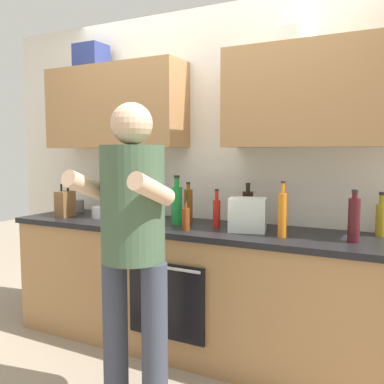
{
  "coord_description": "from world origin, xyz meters",
  "views": [
    {
      "loc": [
        1.33,
        -2.59,
        1.42
      ],
      "look_at": [
        0.04,
        -0.1,
        1.15
      ],
      "focal_mm": 39.33,
      "sensor_mm": 36.0,
      "label": 1
    }
  ],
  "objects_px": {
    "bottle_oil": "(381,218)",
    "bottle_wine": "(354,219)",
    "knife_block": "(65,204)",
    "bottle_syrup": "(188,205)",
    "cup_stoneware": "(79,206)",
    "bottle_soy": "(248,208)",
    "cup_coffee": "(147,217)",
    "cup_tea": "(158,211)",
    "mixing_bowl": "(105,212)",
    "grocery_bag_produce": "(248,215)",
    "bottle_soda": "(177,204)",
    "bottle_hotsauce": "(217,212)",
    "person_standing": "(133,233)",
    "bottle_juice": "(282,214)",
    "bottle_vinegar": "(186,219)"
  },
  "relations": [
    {
      "from": "bottle_oil",
      "to": "bottle_wine",
      "type": "bearing_deg",
      "value": -116.15
    },
    {
      "from": "knife_block",
      "to": "bottle_syrup",
      "type": "bearing_deg",
      "value": 13.04
    },
    {
      "from": "cup_stoneware",
      "to": "bottle_soy",
      "type": "bearing_deg",
      "value": 0.56
    },
    {
      "from": "bottle_syrup",
      "to": "cup_coffee",
      "type": "height_order",
      "value": "bottle_syrup"
    },
    {
      "from": "bottle_soy",
      "to": "cup_tea",
      "type": "bearing_deg",
      "value": 179.77
    },
    {
      "from": "cup_coffee",
      "to": "mixing_bowl",
      "type": "xyz_separation_m",
      "value": [
        -0.45,
        0.08,
        -0.01
      ]
    },
    {
      "from": "bottle_soy",
      "to": "cup_coffee",
      "type": "distance_m",
      "value": 0.73
    },
    {
      "from": "grocery_bag_produce",
      "to": "bottle_soy",
      "type": "bearing_deg",
      "value": 109.7
    },
    {
      "from": "bottle_syrup",
      "to": "knife_block",
      "type": "height_order",
      "value": "bottle_syrup"
    },
    {
      "from": "bottle_wine",
      "to": "mixing_bowl",
      "type": "bearing_deg",
      "value": 177.95
    },
    {
      "from": "cup_stoneware",
      "to": "grocery_bag_produce",
      "type": "relative_size",
      "value": 0.43
    },
    {
      "from": "bottle_soda",
      "to": "grocery_bag_produce",
      "type": "xyz_separation_m",
      "value": [
        0.55,
        -0.04,
        -0.03
      ]
    },
    {
      "from": "bottle_hotsauce",
      "to": "bottle_oil",
      "type": "relative_size",
      "value": 0.97
    },
    {
      "from": "bottle_soda",
      "to": "bottle_hotsauce",
      "type": "bearing_deg",
      "value": 4.82
    },
    {
      "from": "person_standing",
      "to": "cup_stoneware",
      "type": "xyz_separation_m",
      "value": [
        -1.24,
        0.96,
        -0.04
      ]
    },
    {
      "from": "bottle_hotsauce",
      "to": "knife_block",
      "type": "bearing_deg",
      "value": -173.8
    },
    {
      "from": "bottle_juice",
      "to": "bottle_vinegar",
      "type": "bearing_deg",
      "value": -173.13
    },
    {
      "from": "bottle_soy",
      "to": "bottle_juice",
      "type": "relative_size",
      "value": 0.88
    },
    {
      "from": "person_standing",
      "to": "bottle_syrup",
      "type": "xyz_separation_m",
      "value": [
        -0.15,
        0.92,
        0.04
      ]
    },
    {
      "from": "bottle_vinegar",
      "to": "bottle_juice",
      "type": "xyz_separation_m",
      "value": [
        0.63,
        0.08,
        0.06
      ]
    },
    {
      "from": "bottle_soy",
      "to": "grocery_bag_produce",
      "type": "bearing_deg",
      "value": -70.3
    },
    {
      "from": "person_standing",
      "to": "bottle_wine",
      "type": "bearing_deg",
      "value": 35.56
    },
    {
      "from": "bottle_vinegar",
      "to": "bottle_juice",
      "type": "relative_size",
      "value": 0.58
    },
    {
      "from": "bottle_vinegar",
      "to": "bottle_soy",
      "type": "bearing_deg",
      "value": 50.63
    },
    {
      "from": "bottle_vinegar",
      "to": "cup_coffee",
      "type": "distance_m",
      "value": 0.39
    },
    {
      "from": "bottle_wine",
      "to": "mixing_bowl",
      "type": "height_order",
      "value": "bottle_wine"
    },
    {
      "from": "bottle_oil",
      "to": "mixing_bowl",
      "type": "distance_m",
      "value": 2.0
    },
    {
      "from": "bottle_soda",
      "to": "mixing_bowl",
      "type": "xyz_separation_m",
      "value": [
        -0.65,
        -0.0,
        -0.1
      ]
    },
    {
      "from": "mixing_bowl",
      "to": "knife_block",
      "type": "height_order",
      "value": "knife_block"
    },
    {
      "from": "bottle_hotsauce",
      "to": "bottle_juice",
      "type": "distance_m",
      "value": 0.52
    },
    {
      "from": "bottle_oil",
      "to": "cup_stoneware",
      "type": "relative_size",
      "value": 2.7
    },
    {
      "from": "bottle_syrup",
      "to": "bottle_soda",
      "type": "xyz_separation_m",
      "value": [
        -0.03,
        -0.12,
        0.02
      ]
    },
    {
      "from": "bottle_soda",
      "to": "knife_block",
      "type": "distance_m",
      "value": 0.97
    },
    {
      "from": "cup_coffee",
      "to": "knife_block",
      "type": "relative_size",
      "value": 0.37
    },
    {
      "from": "bottle_soda",
      "to": "knife_block",
      "type": "xyz_separation_m",
      "value": [
        -0.97,
        -0.11,
        -0.04
      ]
    },
    {
      "from": "cup_stoneware",
      "to": "cup_coffee",
      "type": "bearing_deg",
      "value": -15.7
    },
    {
      "from": "bottle_wine",
      "to": "bottle_soda",
      "type": "relative_size",
      "value": 0.87
    },
    {
      "from": "bottle_syrup",
      "to": "knife_block",
      "type": "distance_m",
      "value": 1.02
    },
    {
      "from": "bottle_oil",
      "to": "grocery_bag_produce",
      "type": "height_order",
      "value": "bottle_oil"
    },
    {
      "from": "bottle_syrup",
      "to": "mixing_bowl",
      "type": "xyz_separation_m",
      "value": [
        -0.68,
        -0.12,
        -0.08
      ]
    },
    {
      "from": "bottle_juice",
      "to": "grocery_bag_produce",
      "type": "height_order",
      "value": "bottle_juice"
    },
    {
      "from": "bottle_syrup",
      "to": "bottle_wine",
      "type": "relative_size",
      "value": 0.97
    },
    {
      "from": "bottle_soda",
      "to": "person_standing",
      "type": "bearing_deg",
      "value": -77.24
    },
    {
      "from": "bottle_wine",
      "to": "bottle_oil",
      "type": "height_order",
      "value": "bottle_wine"
    },
    {
      "from": "bottle_syrup",
      "to": "bottle_oil",
      "type": "distance_m",
      "value": 1.31
    },
    {
      "from": "cup_stoneware",
      "to": "bottle_soda",
      "type": "bearing_deg",
      "value": -8.35
    },
    {
      "from": "person_standing",
      "to": "cup_tea",
      "type": "height_order",
      "value": "person_standing"
    },
    {
      "from": "bottle_oil",
      "to": "cup_tea",
      "type": "height_order",
      "value": "bottle_oil"
    },
    {
      "from": "person_standing",
      "to": "mixing_bowl",
      "type": "distance_m",
      "value": 1.16
    },
    {
      "from": "bottle_hotsauce",
      "to": "bottle_vinegar",
      "type": "height_order",
      "value": "bottle_hotsauce"
    }
  ]
}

